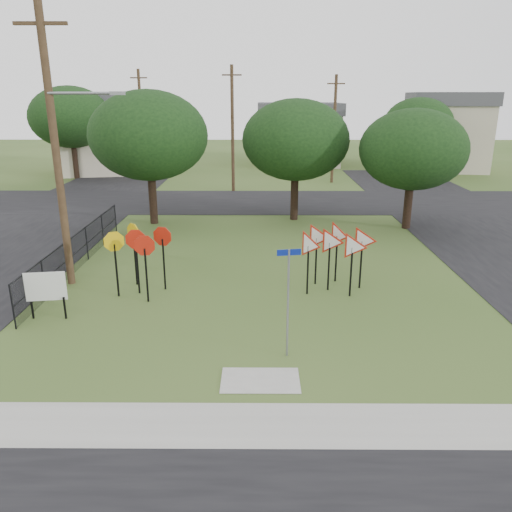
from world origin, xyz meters
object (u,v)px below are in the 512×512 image
at_px(street_name_sign, 288,297).
at_px(stop_sign_cluster, 138,246).
at_px(yield_sign_cluster, 334,243).
at_px(info_board, 46,288).

relative_size(street_name_sign, stop_sign_cluster, 1.28).
bearing_deg(stop_sign_cluster, yield_sign_cluster, 3.63).
bearing_deg(street_name_sign, stop_sign_cluster, 137.79).
distance_m(street_name_sign, stop_sign_cluster, 6.88).
bearing_deg(info_board, stop_sign_cluster, 41.86).
xyz_separation_m(stop_sign_cluster, yield_sign_cluster, (7.08, 0.45, -0.03)).
xyz_separation_m(street_name_sign, info_board, (-7.61, 2.38, -0.72)).
bearing_deg(yield_sign_cluster, info_board, -164.30).
height_order(street_name_sign, stop_sign_cluster, street_name_sign).
distance_m(stop_sign_cluster, info_board, 3.45).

